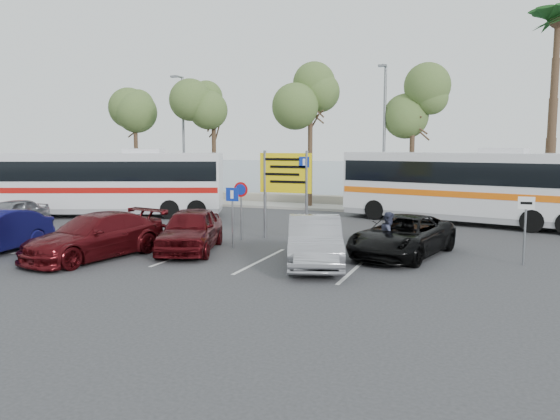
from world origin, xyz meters
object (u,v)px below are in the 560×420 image
(street_lamp_right, at_px, (384,131))
(car_red, at_px, (191,230))
(car_silver_a, at_px, (10,213))
(car_silver_b, at_px, (315,241))
(coach_bus_left, at_px, (112,185))
(pedestrian_far, at_px, (389,235))
(car_maroon, at_px, (95,236))
(suv_black, at_px, (403,236))
(coach_bus_right, at_px, (464,189))
(street_lamp_left, at_px, (183,133))
(direction_sign, at_px, (286,180))

(street_lamp_right, bearing_deg, car_red, -107.25)
(car_silver_a, bearing_deg, car_silver_b, -11.88)
(coach_bus_left, relative_size, car_red, 2.55)
(pedestrian_far, bearing_deg, car_silver_a, 89.05)
(car_maroon, bearing_deg, suv_black, 34.67)
(coach_bus_left, bearing_deg, car_red, -37.85)
(suv_black, bearing_deg, car_red, -151.95)
(street_lamp_right, relative_size, coach_bus_left, 0.68)
(coach_bus_left, bearing_deg, street_lamp_right, 28.10)
(street_lamp_right, relative_size, coach_bus_right, 0.66)
(street_lamp_right, bearing_deg, car_silver_b, -87.78)
(coach_bus_right, distance_m, car_maroon, 17.28)
(car_red, bearing_deg, car_silver_b, -25.09)
(suv_black, xyz_separation_m, pedestrian_far, (-0.38, -0.50, 0.08))
(car_silver_a, bearing_deg, car_red, -12.85)
(street_lamp_left, distance_m, coach_bus_right, 17.99)
(street_lamp_right, relative_size, suv_black, 1.58)
(pedestrian_far, bearing_deg, coach_bus_right, -10.73)
(car_silver_a, relative_size, car_red, 0.85)
(coach_bus_right, bearing_deg, suv_black, -99.70)
(car_maroon, height_order, pedestrian_far, pedestrian_far)
(street_lamp_right, distance_m, coach_bus_left, 15.19)
(street_lamp_right, height_order, coach_bus_left, street_lamp_right)
(car_maroon, relative_size, car_red, 1.13)
(car_silver_b, bearing_deg, pedestrian_far, 24.84)
(street_lamp_right, bearing_deg, coach_bus_right, -33.86)
(street_lamp_left, xyz_separation_m, car_red, (8.69, -13.89, -3.82))
(car_silver_a, bearing_deg, direction_sign, 4.49)
(street_lamp_left, distance_m, pedestrian_far, 20.35)
(street_lamp_right, height_order, car_red, street_lamp_right)
(street_lamp_right, distance_m, suv_black, 12.98)
(coach_bus_right, relative_size, suv_black, 2.38)
(suv_black, relative_size, car_silver_b, 1.08)
(street_lamp_right, relative_size, pedestrian_far, 5.06)
(car_silver_a, height_order, car_red, car_red)
(suv_black, bearing_deg, direction_sign, 174.76)
(car_maroon, distance_m, car_red, 3.28)
(suv_black, xyz_separation_m, car_silver_b, (-2.40, -2.45, 0.07))
(car_maroon, xyz_separation_m, car_silver_b, (7.27, 1.66, 0.02))
(direction_sign, relative_size, coach_bus_right, 0.30)
(street_lamp_left, bearing_deg, car_red, -57.97)
(street_lamp_right, xyz_separation_m, car_silver_a, (-15.00, -12.02, -3.94))
(car_silver_a, distance_m, suv_black, 17.96)
(car_red, distance_m, suv_black, 7.51)
(street_lamp_right, height_order, direction_sign, street_lamp_right)
(direction_sign, bearing_deg, car_silver_a, -172.56)
(coach_bus_right, distance_m, suv_black, 9.19)
(car_red, bearing_deg, suv_black, -3.91)
(street_lamp_left, height_order, pedestrian_far, street_lamp_left)
(coach_bus_left, height_order, car_red, coach_bus_left)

